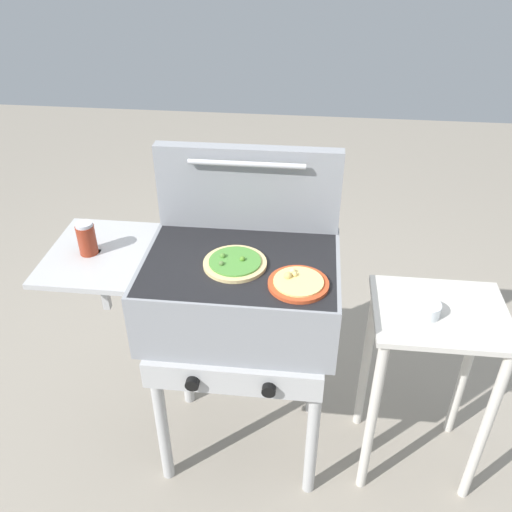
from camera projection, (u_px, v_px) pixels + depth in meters
The scene contains 8 objects.
ground_plane at pixel (244, 440), 2.25m from camera, with size 8.00×8.00×0.00m, color gray.
grill at pixel (237, 296), 1.83m from camera, with size 0.96×0.53×0.90m.
grill_lid_open at pixel (248, 188), 1.85m from camera, with size 0.63×0.08×0.30m.
pizza_veggie at pixel (235, 263), 1.72m from camera, with size 0.20×0.20×0.03m.
pizza_cheese at pixel (298, 283), 1.64m from camera, with size 0.19×0.19×0.03m.
sauce_jar at pixel (87, 238), 1.76m from camera, with size 0.06×0.06×0.11m.
prep_table at pixel (430, 358), 1.89m from camera, with size 0.44×0.36×0.75m.
topping_bowl_near at pixel (426, 310), 1.75m from camera, with size 0.09×0.09×0.04m.
Camera 1 is at (0.21, -1.44, 1.88)m, focal length 38.13 mm.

